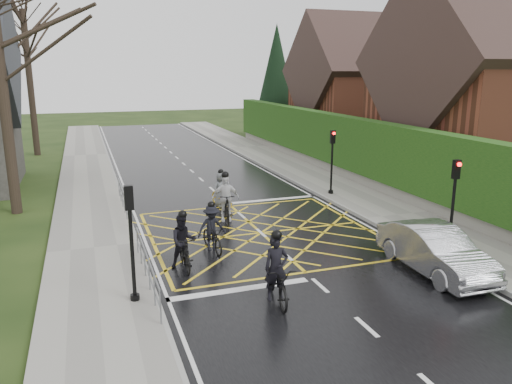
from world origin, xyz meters
TOP-DOWN VIEW (x-y plane):
  - ground at (0.00, 0.00)m, footprint 120.00×120.00m
  - road at (0.00, 0.00)m, footprint 9.00×80.00m
  - sidewalk_right at (6.00, 0.00)m, footprint 3.00×80.00m
  - sidewalk_left at (-6.00, 0.00)m, footprint 3.00×80.00m
  - stone_wall at (7.75, 6.00)m, footprint 0.50×38.00m
  - hedge at (7.75, 6.00)m, footprint 0.90×38.00m
  - house_near at (14.75, 4.00)m, footprint 11.80×9.80m
  - house_far at (14.75, 18.00)m, footprint 9.80×8.80m
  - conifer at (10.75, 26.00)m, footprint 4.60×4.60m
  - tree_far at (-9.30, 22.00)m, footprint 8.40×8.40m
  - railing_south at (-4.65, -3.50)m, footprint 0.05×5.04m
  - railing_north at (-4.65, 4.00)m, footprint 0.05×6.04m
  - traffic_light_ne at (5.10, 4.20)m, footprint 0.24×0.31m
  - traffic_light_se at (5.10, -4.20)m, footprint 0.24×0.31m
  - traffic_light_sw at (-5.10, -4.50)m, footprint 0.24×0.31m
  - cyclist_rear at (-1.50, -5.45)m, footprint 0.93×2.07m
  - cyclist_back at (-3.38, -2.39)m, footprint 0.83×1.85m
  - cyclist_mid at (-2.18, -1.17)m, footprint 1.07×1.81m
  - cyclist_front at (-0.83, 1.90)m, footprint 1.17×2.13m
  - cyclist_lead at (-0.40, 4.16)m, footprint 1.02×1.84m
  - car at (3.70, -5.21)m, footprint 1.61×4.33m

SIDE VIEW (x-z plane):
  - ground at x=0.00m, z-range 0.00..0.00m
  - road at x=0.00m, z-range 0.00..0.01m
  - sidewalk_right at x=6.00m, z-range 0.00..0.15m
  - sidewalk_left at x=-6.00m, z-range 0.00..0.15m
  - stone_wall at x=7.75m, z-range 0.00..0.70m
  - cyclist_lead at x=-0.40m, z-range -0.26..1.44m
  - cyclist_mid at x=-2.18m, z-range -0.23..1.48m
  - cyclist_rear at x=-1.50m, z-range -0.34..1.61m
  - cyclist_back at x=-3.38m, z-range -0.22..1.61m
  - car at x=3.70m, z-range 0.00..1.41m
  - cyclist_front at x=-0.83m, z-range -0.27..1.79m
  - railing_south at x=-4.65m, z-range 0.27..1.29m
  - railing_north at x=-4.65m, z-range 0.27..1.30m
  - traffic_light_ne at x=5.10m, z-range 0.06..3.27m
  - traffic_light_se at x=5.10m, z-range 0.06..3.27m
  - traffic_light_sw at x=-5.10m, z-range 0.06..3.27m
  - hedge at x=7.75m, z-range 0.70..3.50m
  - house_far at x=14.75m, z-range -0.79..9.51m
  - house_near at x=14.75m, z-range -0.92..10.38m
  - conifer at x=10.75m, z-range -0.01..9.99m
  - tree_far at x=-9.30m, z-range 1.99..12.39m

